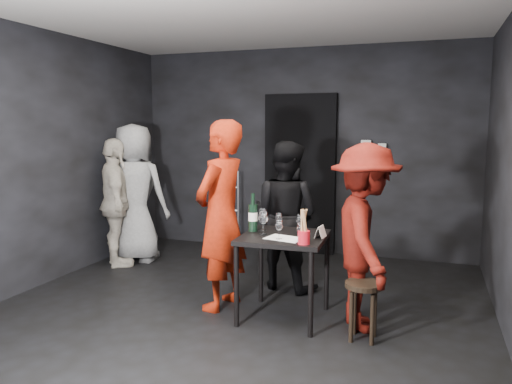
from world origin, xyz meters
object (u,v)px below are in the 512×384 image
(woman_black, at_px, (285,213))
(bystander_cream, at_px, (115,201))
(bystander_grey, at_px, (135,183))
(hand_truck, at_px, (226,235))
(stool, at_px, (364,296))
(server_red, at_px, (221,200))
(wine_bottle, at_px, (253,217))
(man_maroon, at_px, (365,233))
(tasting_table, at_px, (284,246))
(breadstick_cup, at_px, (304,227))

(woman_black, height_order, bystander_cream, bystander_cream)
(bystander_grey, bearing_deg, hand_truck, -138.04)
(stool, distance_m, woman_black, 1.48)
(stool, height_order, server_red, server_red)
(stool, relative_size, wine_bottle, 1.36)
(stool, xyz_separation_m, woman_black, (-0.95, 1.05, 0.43))
(stool, distance_m, server_red, 1.53)
(stool, bearing_deg, bystander_grey, 154.43)
(hand_truck, bearing_deg, man_maroon, -58.59)
(woman_black, bearing_deg, tasting_table, 119.97)
(man_maroon, relative_size, bystander_cream, 1.02)
(bystander_grey, xyz_separation_m, wine_bottle, (1.97, -1.15, -0.10))
(tasting_table, bearing_deg, bystander_cream, 158.66)
(hand_truck, distance_m, woman_black, 1.83)
(wine_bottle, height_order, breadstick_cup, wine_bottle)
(tasting_table, relative_size, breadstick_cup, 2.46)
(stool, relative_size, server_red, 0.23)
(bystander_cream, bearing_deg, server_red, -156.40)
(tasting_table, relative_size, stool, 1.60)
(tasting_table, bearing_deg, server_red, 173.47)
(hand_truck, xyz_separation_m, wine_bottle, (1.11, -2.01, 0.68))
(tasting_table, relative_size, bystander_cream, 0.47)
(hand_truck, height_order, woman_black, woman_black)
(woman_black, distance_m, breadstick_cup, 1.18)
(wine_bottle, bearing_deg, hand_truck, 118.82)
(breadstick_cup, bearing_deg, tasting_table, 132.75)
(server_red, distance_m, woman_black, 0.88)
(stool, distance_m, bystander_grey, 3.39)
(bystander_cream, bearing_deg, bystander_grey, -58.13)
(wine_bottle, xyz_separation_m, breadstick_cup, (0.55, -0.33, 0.01))
(hand_truck, relative_size, breadstick_cup, 3.57)
(woman_black, bearing_deg, man_maroon, 153.50)
(hand_truck, relative_size, server_red, 0.53)
(server_red, height_order, man_maroon, server_red)
(stool, xyz_separation_m, bystander_cream, (-3.10, 1.16, 0.44))
(man_maroon, distance_m, bystander_cream, 3.20)
(stool, bearing_deg, breadstick_cup, -175.94)
(stool, height_order, bystander_cream, bystander_cream)
(bystander_grey, bearing_deg, breadstick_cup, 146.65)
(bystander_grey, bearing_deg, wine_bottle, 146.77)
(hand_truck, xyz_separation_m, woman_black, (1.20, -1.26, 0.58))
(hand_truck, relative_size, bystander_cream, 0.68)
(tasting_table, relative_size, woman_black, 0.48)
(man_maroon, bearing_deg, hand_truck, 27.45)
(stool, bearing_deg, tasting_table, 162.59)
(server_red, xyz_separation_m, bystander_cream, (-1.75, 0.86, -0.22))
(woman_black, relative_size, man_maroon, 0.97)
(man_maroon, distance_m, wine_bottle, 1.00)
(woman_black, relative_size, breadstick_cup, 5.18)
(woman_black, distance_m, wine_bottle, 0.77)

